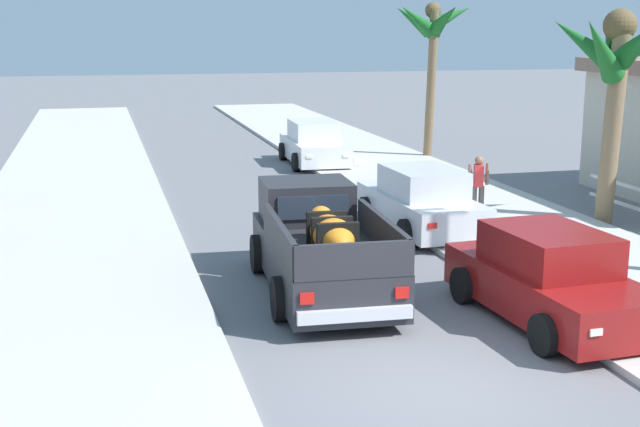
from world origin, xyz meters
The scene contains 12 objects.
ground_plane centered at (0.00, 0.00, 0.00)m, with size 160.00×160.00×0.00m, color slate.
sidewalk_left centered at (-5.05, 12.00, 0.06)m, with size 4.91×60.00×0.12m, color beige.
sidewalk_right centered at (5.05, 12.00, 0.06)m, with size 4.91×60.00×0.12m, color beige.
curb_left centered at (-4.00, 12.00, 0.05)m, with size 0.16×60.00×0.10m, color silver.
curb_right centered at (4.00, 12.00, 0.05)m, with size 0.16×60.00×0.10m, color silver.
pickup_truck centered at (-0.47, 4.63, 0.81)m, with size 2.43×5.31×1.80m.
car_left_near centered at (2.75, 2.01, 0.71)m, with size 2.21×4.34×1.54m.
car_right_near centered at (3.05, 18.96, 0.71)m, with size 2.15×4.31×1.54m.
car_left_mid centered at (3.01, 8.48, 0.71)m, with size 2.13×4.31×1.54m.
palm_tree_left_fore centered at (7.73, 8.03, 4.04)m, with size 3.93×3.09×5.21m.
palm_tree_right_fore centered at (7.45, 19.15, 4.69)m, with size 3.39×3.29×5.72m.
pedestrian centered at (4.95, 9.53, 0.91)m, with size 0.57×0.43×1.59m.
Camera 1 is at (-4.31, -10.10, 4.77)m, focal length 48.02 mm.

